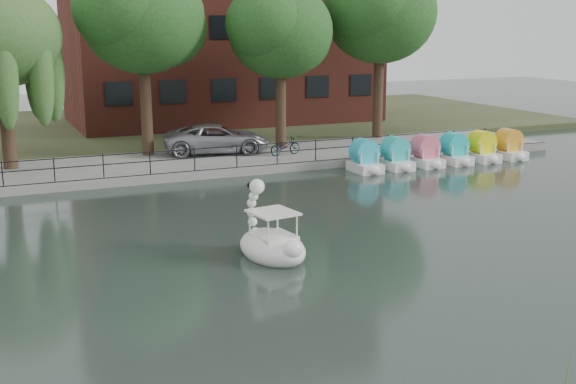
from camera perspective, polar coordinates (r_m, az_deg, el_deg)
ground_plane at (r=20.64m, az=3.21°, el=-5.94°), size 120.00×120.00×0.00m
promenade at (r=35.16m, az=-8.64°, el=2.20°), size 40.00×6.00×0.40m
kerb at (r=32.37m, az=-7.27°, el=1.32°), size 40.00×0.25×0.40m
land_strip at (r=48.65m, az=-13.00°, el=4.97°), size 60.00×22.00×0.36m
railing at (r=32.38m, az=-7.41°, el=3.02°), size 32.00×0.05×1.00m
willow_mid at (r=34.42m, az=-21.83°, el=11.35°), size 5.32×5.32×8.15m
broadleaf_center at (r=36.26m, az=-11.44°, el=13.33°), size 6.00×6.00×9.25m
broadleaf_right at (r=37.93m, az=-0.60°, el=12.53°), size 5.40×5.40×8.32m
broadleaf_far at (r=41.78m, az=7.32°, el=13.86°), size 6.30×6.30×9.71m
minivan at (r=36.63m, az=-5.66°, el=4.38°), size 4.03×6.55×1.69m
bicycle at (r=35.97m, az=-0.23°, el=3.73°), size 0.92×1.80×1.00m
swan_boat at (r=21.35m, az=-1.33°, el=-3.91°), size 2.03×2.84×2.22m
pedal_boat_row at (r=36.29m, az=11.93°, el=3.06°), size 9.65×1.70×1.40m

